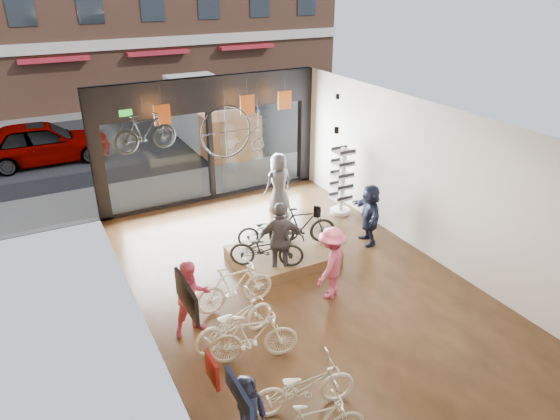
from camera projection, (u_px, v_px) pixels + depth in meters
ground_plane at (310, 294)px, 11.16m from camera, size 7.00×12.00×0.04m
ceiling at (315, 127)px, 9.52m from camera, size 7.00×12.00×0.04m
wall_left at (143, 257)px, 8.85m from camera, size 0.04×12.00×3.80m
wall_right at (439, 186)px, 11.82m from camera, size 0.04×12.00×3.80m
storefront at (210, 140)px, 15.13m from camera, size 7.00×0.26×3.80m
exit_sign at (125, 113)px, 13.53m from camera, size 0.35×0.06×0.18m
street_road at (144, 128)px, 23.14m from camera, size 30.00×18.00×0.02m
sidewalk_near at (201, 183)px, 16.88m from camera, size 30.00×2.40×0.12m
sidewalk_far at (125, 108)px, 26.31m from camera, size 30.00×2.00×0.12m
street_car at (42, 142)px, 18.52m from camera, size 4.75×1.91×1.62m
box_truck at (213, 116)px, 20.24m from camera, size 2.09×6.28×2.47m
floor_bike_2 at (304, 386)px, 8.00m from camera, size 1.84×0.94×0.92m
floor_bike_3 at (253, 337)px, 9.03m from camera, size 1.72×0.90×1.00m
floor_bike_4 at (234, 321)px, 9.50m from camera, size 1.86×0.97×0.93m
floor_bike_5 at (234, 287)px, 10.46m from camera, size 1.74×0.52×1.04m
display_platform at (282, 256)px, 12.32m from camera, size 2.40×1.80×0.30m
display_bike_left at (267, 249)px, 11.45m from camera, size 1.78×1.37×0.90m
display_bike_mid at (302, 226)px, 12.36m from camera, size 1.76×0.95×1.02m
display_bike_right at (269, 229)px, 12.40m from camera, size 1.66×0.89×0.83m
customer_1 at (192, 298)px, 9.60m from camera, size 0.83×0.67×1.61m
customer_2 at (281, 241)px, 11.41m from camera, size 1.18×0.82×1.87m
customer_3 at (331, 263)px, 10.71m from camera, size 1.24×1.11×1.67m
customer_4 at (279, 183)px, 14.63m from camera, size 0.93×0.65×1.81m
customer_5 at (369, 214)px, 12.93m from camera, size 0.90×1.59×1.63m
sunglasses_rack at (342, 181)px, 14.50m from camera, size 0.60×0.50×2.03m
wall_merch at (226, 420)px, 6.37m from camera, size 0.40×2.40×2.60m
penny_farthing at (236, 132)px, 13.78m from camera, size 1.83×0.06×1.46m
hung_bike at (145, 132)px, 12.28m from camera, size 1.62×0.59×0.95m
jersey_left at (162, 115)px, 13.34m from camera, size 0.45×0.03×0.55m
jersey_mid at (247, 105)px, 14.39m from camera, size 0.45×0.03×0.55m
jersey_right at (285, 100)px, 14.91m from camera, size 0.45×0.03×0.55m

